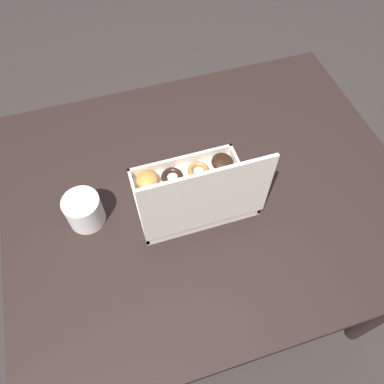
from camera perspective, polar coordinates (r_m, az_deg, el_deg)
ground_plane at (r=1.69m, az=1.48°, el=-12.90°), size 8.00×8.00×0.00m
dining_table at (r=1.13m, az=2.17°, el=-2.00°), size 1.12×0.90×0.72m
donut_box at (r=0.98m, az=0.30°, el=-0.29°), size 0.31×0.23×0.26m
coffee_mug at (r=1.00m, az=-16.18°, el=-2.44°), size 0.09×0.09×0.09m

